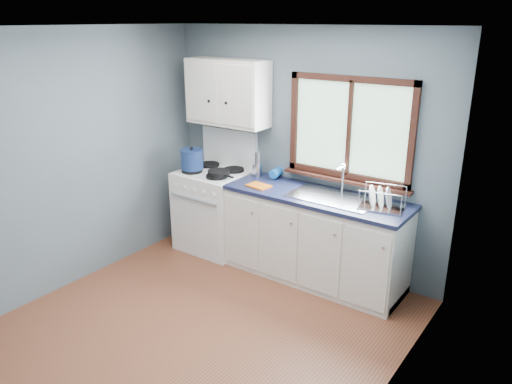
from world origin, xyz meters
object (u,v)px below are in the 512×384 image
Objects in this scene: base_cabinets at (314,242)px; dish_rack at (381,202)px; stockpot at (192,159)px; skillet at (219,173)px; utensil_crock at (257,170)px; gas_range at (214,208)px; sink at (332,204)px; thermos at (258,165)px.

dish_rack reaches higher than base_cabinets.
stockpot is 2.16m from dish_rack.
skillet is 1.13× the size of utensil_crock.
gas_range reaches higher than sink.
base_cabinets is at bearing -9.24° from thermos.
utensil_crock is 1.49m from dish_rack.
base_cabinets is at bearing -10.97° from utensil_crock.
utensil_crock reaches higher than skillet.
gas_range is at bearing 37.21° from stockpot.
sink reaches higher than stockpot.
utensil_crock is 0.08m from thermos.
utensil_crock is 1.24× the size of thermos.
gas_range is 3.56× the size of skillet.
stockpot is at bearing -173.85° from base_cabinets.
skillet is 1.13× the size of stockpot.
sink is 1.03m from utensil_crock.
utensil_crock is at bearing 163.17° from dish_rack.
gas_range is 0.71m from utensil_crock.
utensil_crock is at bearing 170.94° from sink.
stockpot reaches higher than base_cabinets.
skillet is at bearing -137.14° from thermos.
gas_range reaches higher than utensil_crock.
sink is 0.49m from dish_rack.
base_cabinets is at bearing 179.87° from sink.
base_cabinets is at bearing 0.82° from gas_range.
gas_range reaches higher than stockpot.
skillet is 0.43m from utensil_crock.
sink is 2.49× the size of stockpot.
dish_rack is (0.48, 0.02, 0.11)m from sink.
base_cabinets is at bearing 20.70° from skillet.
base_cabinets is 1.64m from stockpot.
dish_rack is at bearing 18.39° from skillet.
stockpot is (-1.49, -0.16, 0.66)m from base_cabinets.
dish_rack is (1.48, -0.14, -0.02)m from utensil_crock.
thermos is (0.51, 0.15, 0.56)m from gas_range.
base_cabinets is 0.48m from sink.
stockpot is 0.75m from thermos.
dish_rack is (2.15, 0.18, -0.10)m from stockpot.
dish_rack is (1.96, 0.04, 0.48)m from gas_range.
thermos is at bearing 16.33° from gas_range.
stockpot is (-1.67, -0.16, 0.21)m from sink.
utensil_crock reaches higher than base_cabinets.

